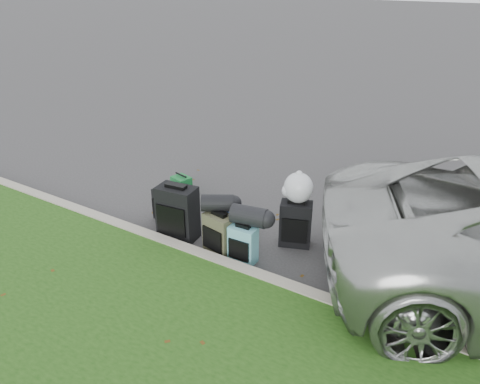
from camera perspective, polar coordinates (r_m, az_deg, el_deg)
The scene contains 12 objects.
ground at distance 7.28m, azimuth -0.17°, elevation -4.67°, with size 120.00×120.00×0.00m, color #383535.
curb at distance 6.54m, azimuth -4.87°, elevation -7.82°, with size 120.00×0.18×0.15m, color #9E937F.
suitcase_small_black at distance 7.52m, azimuth -9.06°, elevation -1.70°, with size 0.42×0.23×0.52m, color black.
suitcase_large_black_left at distance 6.96m, azimuth -7.61°, elevation -2.53°, with size 0.57×0.34×0.82m, color black.
suitcase_olive at distance 6.61m, azimuth -2.51°, elevation -5.10°, with size 0.43×0.27×0.59m, color #3B3B26.
suitcase_teal at distance 6.42m, azimuth 0.37°, elevation -6.40°, with size 0.37×0.22×0.53m, color teal.
suitcase_large_black_right at distance 6.81m, azimuth 6.78°, elevation -3.88°, with size 0.45×0.27×0.67m, color black.
tote_green at distance 8.36m, azimuth -7.13°, elevation 0.70°, with size 0.31×0.25×0.36m, color #197331.
tote_navy at distance 7.43m, azimuth -1.20°, elevation -2.81°, with size 0.25×0.20×0.27m, color navy.
duffel_left at distance 6.53m, azimuth -2.76°, elevation -1.35°, with size 0.24×0.24×0.45m, color black.
duffel_right at distance 6.28m, azimuth 1.10°, elevation -2.93°, with size 0.27×0.27×0.48m, color black.
trash_bag at distance 6.62m, azimuth 7.13°, elevation 0.51°, with size 0.42×0.42×0.42m, color silver.
Camera 1 is at (3.35, -5.32, 3.67)m, focal length 35.00 mm.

